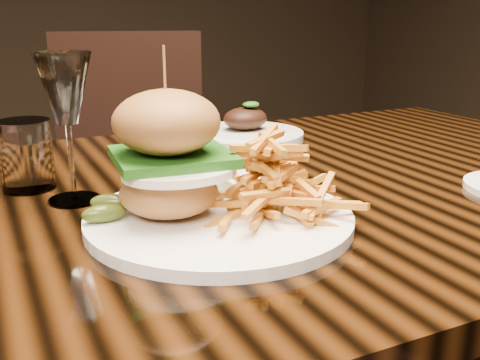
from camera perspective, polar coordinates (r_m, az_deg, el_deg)
name	(u,v)px	position (r m, az deg, el deg)	size (l,w,h in m)	color
dining_table	(222,233)	(0.88, -1.82, -5.45)	(1.60, 0.90, 0.75)	black
burger_plate	(218,178)	(0.69, -2.30, 0.25)	(0.34, 0.34, 0.22)	white
ramekin	(254,190)	(0.78, 1.39, -1.00)	(0.08, 0.08, 0.04)	white
wine_glass	(65,93)	(0.79, -17.34, 8.40)	(0.08, 0.08, 0.21)	white
water_tumbler	(26,155)	(0.89, -20.89, 2.38)	(0.08, 0.08, 0.10)	white
far_dish	(245,132)	(1.17, 0.54, 4.85)	(0.24, 0.24, 0.08)	white
chair_far	(134,171)	(1.76, -10.68, 0.94)	(0.55, 0.56, 0.95)	black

